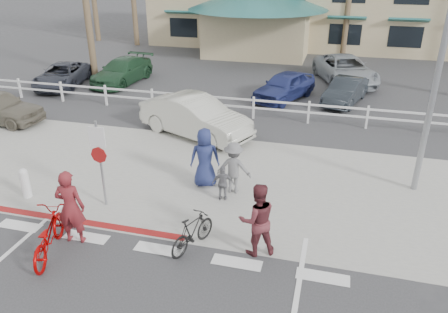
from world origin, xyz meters
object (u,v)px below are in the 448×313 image
(sign_post, at_px, (100,160))
(bike_red, at_px, (48,235))
(bike_black, at_px, (193,232))
(car_white_sedan, at_px, (195,117))

(sign_post, distance_m, bike_red, 2.59)
(sign_post, distance_m, bike_black, 3.52)
(sign_post, xyz_separation_m, bike_red, (-0.16, -2.42, -0.91))
(sign_post, height_order, bike_black, sign_post)
(sign_post, bearing_deg, bike_red, -93.79)
(bike_black, bearing_deg, bike_red, 40.21)
(bike_red, relative_size, car_white_sedan, 0.43)
(bike_black, bearing_deg, sign_post, -1.32)
(bike_red, distance_m, bike_black, 3.45)
(bike_red, xyz_separation_m, car_white_sedan, (1.00, 8.20, 0.25))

